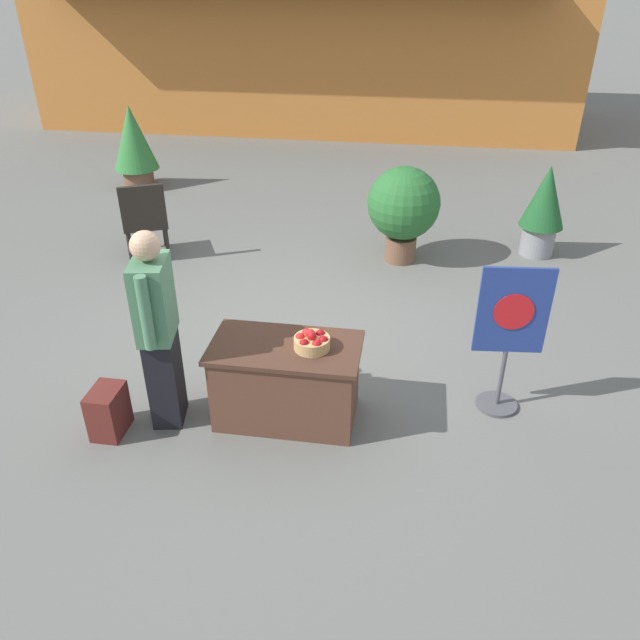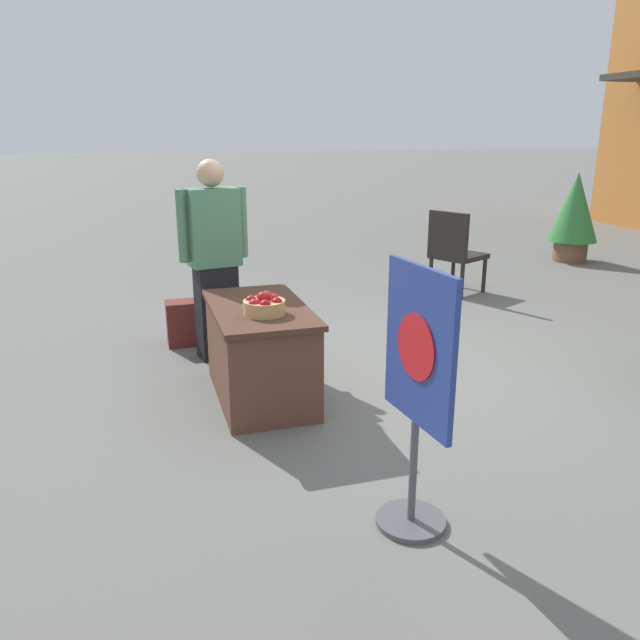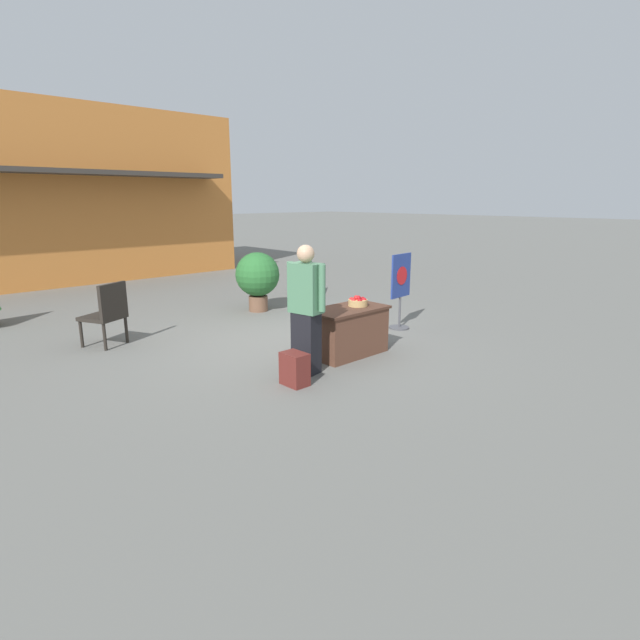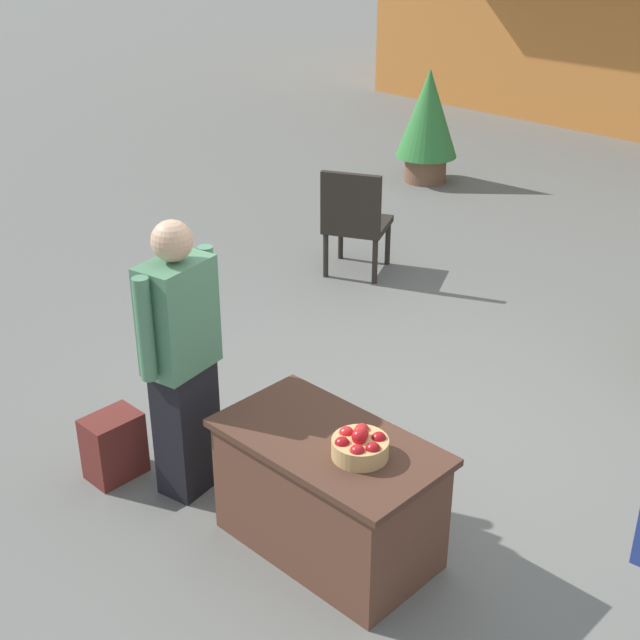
{
  "view_description": "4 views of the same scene",
  "coord_description": "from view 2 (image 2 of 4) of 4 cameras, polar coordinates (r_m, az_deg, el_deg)",
  "views": [
    {
      "loc": [
        1.18,
        -5.22,
        3.45
      ],
      "look_at": [
        0.49,
        -0.83,
        0.83
      ],
      "focal_mm": 35.0,
      "sensor_mm": 36.0,
      "label": 1
    },
    {
      "loc": [
        4.56,
        -1.91,
        1.93
      ],
      "look_at": [
        0.13,
        -0.58,
        0.53
      ],
      "focal_mm": 35.0,
      "sensor_mm": 36.0,
      "label": 2
    },
    {
      "loc": [
        -5.0,
        -6.05,
        2.29
      ],
      "look_at": [
        -0.15,
        -0.9,
        0.57
      ],
      "focal_mm": 28.0,
      "sensor_mm": 36.0,
      "label": 3
    },
    {
      "loc": [
        2.91,
        -3.9,
        3.35
      ],
      "look_at": [
        -0.34,
        -0.53,
        1.01
      ],
      "focal_mm": 50.0,
      "sensor_mm": 36.0,
      "label": 4
    }
  ],
  "objects": [
    {
      "name": "backpack",
      "position": [
        5.99,
        -12.21,
        -0.25
      ],
      "size": [
        0.24,
        0.34,
        0.42
      ],
      "color": "maroon",
      "rests_on": "ground_plane"
    },
    {
      "name": "display_table",
      "position": [
        4.67,
        -5.5,
        -2.92
      ],
      "size": [
        1.23,
        0.68,
        0.71
      ],
      "color": "brown",
      "rests_on": "ground_plane"
    },
    {
      "name": "poster_board",
      "position": [
        3.05,
        8.85,
        -6.43
      ],
      "size": [
        0.58,
        0.36,
        1.35
      ],
      "rotation": [
        0.0,
        0.0,
        -1.47
      ],
      "color": "#4C4C51",
      "rests_on": "ground_plane"
    },
    {
      "name": "patio_chair",
      "position": [
        7.84,
        12.14,
        6.4
      ],
      "size": [
        0.73,
        0.73,
        1.02
      ],
      "rotation": [
        0.0,
        0.0,
        2.02
      ],
      "color": "#28231E",
      "rests_on": "ground_plane"
    },
    {
      "name": "potted_plant_near_left",
      "position": [
        10.4,
        22.25,
        9.09
      ],
      "size": [
        0.74,
        0.74,
        1.35
      ],
      "color": "brown",
      "rests_on": "ground_plane"
    },
    {
      "name": "apple_basket",
      "position": [
        4.34,
        -5.13,
        1.36
      ],
      "size": [
        0.29,
        0.29,
        0.16
      ],
      "color": "tan",
      "rests_on": "display_table"
    },
    {
      "name": "ground_plane",
      "position": [
        5.31,
        5.58,
        -4.58
      ],
      "size": [
        120.0,
        120.0,
        0.0
      ],
      "primitive_type": "plane",
      "color": "slate"
    },
    {
      "name": "person_visitor",
      "position": [
        5.45,
        -9.61,
        5.47
      ],
      "size": [
        0.33,
        0.6,
        1.72
      ],
      "rotation": [
        0.0,
        0.0,
        0.18
      ],
      "color": "black",
      "rests_on": "ground_plane"
    }
  ]
}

